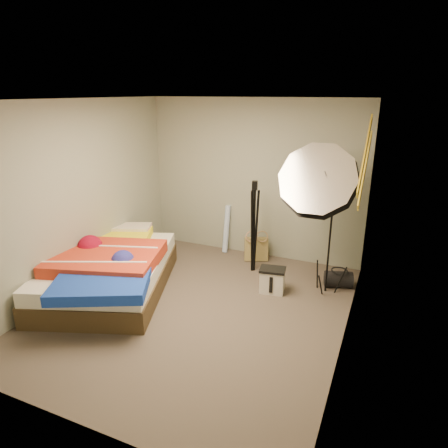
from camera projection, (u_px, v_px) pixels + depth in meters
The scene contains 15 objects.
floor at pixel (197, 309), 4.98m from camera, with size 4.00×4.00×0.00m, color brown.
ceiling at pixel (192, 99), 4.18m from camera, with size 4.00×4.00×0.00m, color silver.
wall_back at pixel (253, 180), 6.32m from camera, with size 3.50×3.50×0.00m, color gray.
wall_front at pixel (66, 288), 2.84m from camera, with size 3.50×3.50×0.00m, color gray.
wall_left at pixel (77, 198), 5.24m from camera, with size 4.00×4.00×0.00m, color gray.
wall_right at pixel (353, 234), 3.92m from camera, with size 4.00×4.00×0.00m, color gray.
tote_bag at pixel (256, 249), 6.37m from camera, with size 0.37×0.11×0.37m, color #9D8B53.
wrapping_roll at pixel (226, 229), 6.66m from camera, with size 0.09×0.09×0.79m, color #5A87D4.
camera_case at pixel (272, 281), 5.36m from camera, with size 0.31×0.22×0.31m, color beige.
duffel_bag at pixel (338, 279), 5.51m from camera, with size 0.23×0.23×0.37m, color black.
wall_stripe_upper at pixel (365, 154), 4.22m from camera, with size 0.02×1.10×0.10m, color gold.
wall_stripe_lower at pixel (365, 169), 4.50m from camera, with size 0.02×1.10×0.10m, color gold.
bed at pixel (109, 269), 5.37m from camera, with size 2.18×2.52×0.62m.
photo_umbrella at pixel (319, 183), 4.92m from camera, with size 1.23×0.94×2.11m.
camera_tripod at pixel (254, 221), 5.81m from camera, with size 0.09×0.09×1.38m.
Camera 1 is at (2.05, -3.88, 2.59)m, focal length 32.00 mm.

